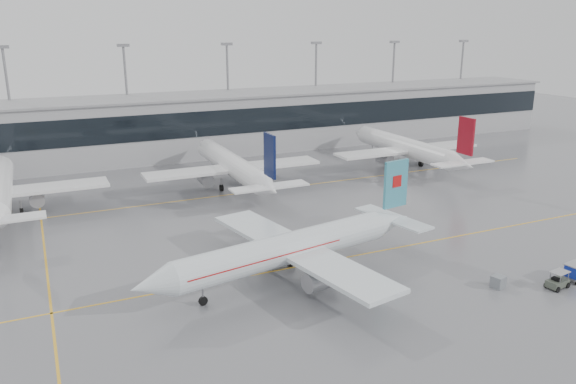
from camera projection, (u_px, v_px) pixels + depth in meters
name	position (u px, v px, depth m)	size (l,w,h in m)	color
ground	(331.00, 260.00, 64.72)	(320.00, 320.00, 0.00)	slate
taxi_line_main	(331.00, 260.00, 64.71)	(120.00, 0.25, 0.01)	yellow
taxi_line_north	(242.00, 193.00, 90.87)	(120.00, 0.25, 0.01)	yellow
taxi_line_cross	(45.00, 256.00, 65.78)	(0.25, 60.00, 0.01)	yellow
terminal	(188.00, 126.00, 117.07)	(180.00, 15.00, 12.00)	#A1A1A4
terminal_glass	(198.00, 124.00, 110.06)	(180.00, 0.20, 5.00)	black
terminal_roof	(187.00, 96.00, 115.32)	(182.00, 16.00, 0.40)	gray
light_masts	(179.00, 88.00, 120.22)	(156.40, 1.00, 22.60)	gray
air_canada_jet	(296.00, 247.00, 59.41)	(35.08, 28.03, 10.90)	silver
parked_jet_c	(234.00, 166.00, 93.04)	(29.64, 36.96, 11.72)	white
parked_jet_d	(407.00, 148.00, 107.05)	(29.64, 36.96, 11.72)	white
baggage_tug	(557.00, 282.00, 57.70)	(3.70, 1.86, 1.76)	#41483D
gse_unit	(498.00, 282.00, 57.78)	(1.27, 1.18, 1.27)	gray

